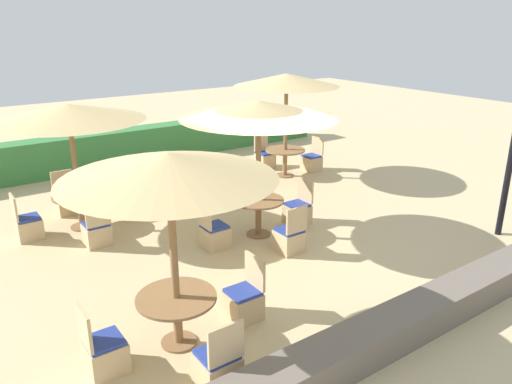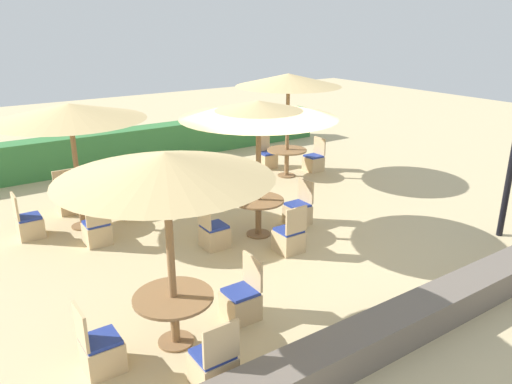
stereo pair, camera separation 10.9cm
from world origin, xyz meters
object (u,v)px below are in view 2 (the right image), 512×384
at_px(parasol_front_left, 165,167).
at_px(patio_chair_front_left_south, 214,366).
at_px(patio_chair_front_left_west, 101,351).
at_px(patio_chair_back_left_north, 68,201).
at_px(round_table_back_left, 81,201).
at_px(parasol_center, 259,110).
at_px(round_table_front_left, 174,306).
at_px(round_table_back_right, 287,155).
at_px(patio_chair_back_left_east, 131,204).
at_px(patio_chair_back_left_west, 29,225).
at_px(patio_chair_center_south, 289,238).
at_px(patio_chair_center_east, 298,212).
at_px(parasol_back_right, 288,80).
at_px(patio_chair_back_right_east, 314,162).
at_px(patio_chair_back_right_north, 267,158).
at_px(patio_chair_center_west, 214,234).
at_px(parasol_back_left, 69,112).
at_px(patio_chair_front_left_east, 242,301).
at_px(patio_chair_back_left_south, 97,231).
at_px(round_table_center, 258,208).

distance_m(parasol_front_left, patio_chair_front_left_south, 2.41).
bearing_deg(patio_chair_front_left_west, patio_chair_back_left_north, 168.93).
height_order(round_table_back_left, patio_chair_back_left_north, patio_chair_back_left_north).
distance_m(parasol_center, round_table_back_left, 4.15).
distance_m(patio_chair_back_left_north, round_table_front_left, 5.67).
bearing_deg(round_table_back_right, patio_chair_back_left_east, -175.29).
relative_size(round_table_back_left, patio_chair_back_left_west, 1.13).
height_order(patio_chair_center_south, patio_chair_center_east, same).
distance_m(parasol_back_right, patio_chair_back_right_east, 2.51).
bearing_deg(patio_chair_back_right_north, patio_chair_back_left_north, 3.82).
xyz_separation_m(patio_chair_center_west, round_table_back_left, (-1.76, 2.38, 0.30)).
xyz_separation_m(patio_chair_center_east, parasol_back_left, (-3.79, 2.39, 2.13)).
relative_size(patio_chair_center_west, patio_chair_back_right_east, 1.00).
relative_size(patio_chair_back_left_east, patio_chair_back_left_north, 1.00).
height_order(patio_chair_front_left_east, patio_chair_back_right_east, same).
distance_m(parasol_center, patio_chair_center_south, 2.43).
distance_m(patio_chair_front_left_east, round_table_back_right, 6.92).
bearing_deg(patio_chair_center_west, patio_chair_back_right_east, 119.68).
height_order(parasol_center, patio_chair_front_left_south, parasol_center).
distance_m(parasol_center, parasol_front_left, 3.68).
height_order(patio_chair_back_left_west, parasol_back_right, parasol_back_right).
height_order(patio_chair_front_left_west, round_table_back_right, patio_chair_front_left_west).
relative_size(parasol_center, patio_chair_center_south, 3.17).
distance_m(patio_chair_back_left_south, round_table_back_right, 5.83).
height_order(patio_chair_back_left_south, round_table_back_right, patio_chair_back_left_south).
bearing_deg(patio_chair_front_left_west, parasol_center, 119.98).
xyz_separation_m(round_table_back_left, parasol_back_right, (5.64, 0.40, 2.02)).
relative_size(round_table_center, parasol_front_left, 0.38).
xyz_separation_m(patio_chair_back_left_south, patio_chair_back_right_east, (6.59, 1.37, 0.00)).
xyz_separation_m(patio_chair_back_left_east, patio_chair_back_right_north, (4.62, 1.37, 0.00)).
distance_m(round_table_center, parasol_back_right, 4.47).
distance_m(patio_chair_back_left_north, patio_chair_front_left_west, 5.75).
bearing_deg(patio_chair_front_left_west, patio_chair_back_right_east, 123.02).
distance_m(patio_chair_back_left_south, patio_chair_back_right_north, 6.17).
bearing_deg(patio_chair_back_left_west, round_table_back_right, 92.96).
relative_size(parasol_center, patio_chair_front_left_south, 3.17).
distance_m(round_table_back_left, patio_chair_back_left_north, 1.05).
bearing_deg(parasol_center, round_table_center, -124.51).
xyz_separation_m(patio_chair_back_left_east, parasol_front_left, (-1.18, -4.67, 2.19)).
relative_size(patio_chair_front_left_south, parasol_back_right, 0.34).
bearing_deg(patio_chair_front_left_south, parasol_center, 48.50).
bearing_deg(patio_chair_front_left_east, patio_chair_back_left_north, 9.34).
distance_m(round_table_back_left, patio_chair_back_left_east, 1.09).
bearing_deg(round_table_center, round_table_front_left, -142.10).
distance_m(round_table_center, patio_chair_back_left_north, 4.41).
height_order(patio_chair_center_west, round_table_back_right, patio_chair_center_west).
bearing_deg(round_table_center, round_table_back_right, 44.28).
xyz_separation_m(round_table_center, parasol_back_left, (-2.78, 2.39, 1.81)).
xyz_separation_m(round_table_front_left, patio_chair_back_right_north, (5.80, 6.04, -0.29)).
bearing_deg(parasol_back_left, patio_chair_back_right_east, 3.18).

